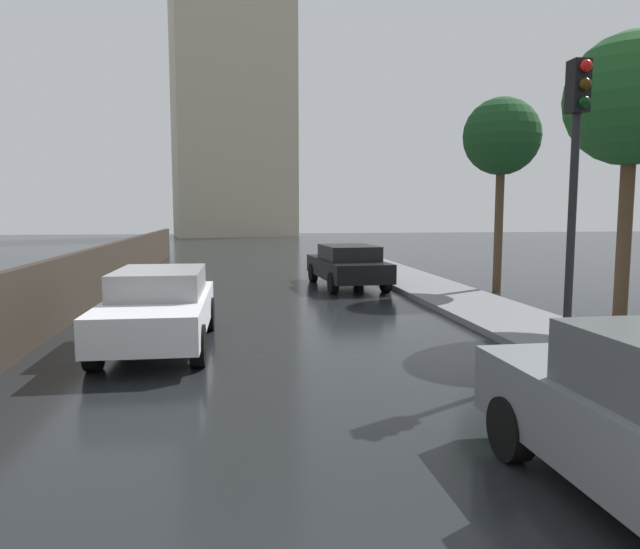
{
  "coord_description": "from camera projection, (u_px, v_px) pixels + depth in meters",
  "views": [
    {
      "loc": [
        -0.71,
        -1.54,
        2.4
      ],
      "look_at": [
        0.74,
        8.44,
        1.28
      ],
      "focal_mm": 32.59,
      "sensor_mm": 36.0,
      "label": 1
    }
  ],
  "objects": [
    {
      "name": "distant_tower",
      "position": [
        232.0,
        50.0,
        52.84
      ],
      "size": [
        11.71,
        7.94,
        33.84
      ],
      "color": "#B2A88E",
      "rests_on": "ground"
    },
    {
      "name": "street_tree_mid",
      "position": [
        632.0,
        101.0,
        11.42
      ],
      "size": [
        2.59,
        2.59,
        5.88
      ],
      "color": "#4C3823",
      "rests_on": "ground"
    },
    {
      "name": "car_black_far_ahead",
      "position": [
        347.0,
        265.0,
        18.26
      ],
      "size": [
        2.05,
        4.51,
        1.32
      ],
      "rotation": [
        0.0,
        0.0,
        0.07
      ],
      "color": "black",
      "rests_on": "ground"
    },
    {
      "name": "car_white_mid_road",
      "position": [
        159.0,
        306.0,
        10.18
      ],
      "size": [
        1.8,
        4.24,
        1.36
      ],
      "rotation": [
        0.0,
        0.0,
        3.13
      ],
      "color": "silver",
      "rests_on": "ground"
    },
    {
      "name": "street_tree_far",
      "position": [
        502.0,
        138.0,
        16.69
      ],
      "size": [
        2.21,
        2.21,
        5.63
      ],
      "color": "#4C3823",
      "rests_on": "ground"
    },
    {
      "name": "traffic_light",
      "position": [
        576.0,
        156.0,
        8.47
      ],
      "size": [
        0.26,
        0.39,
        4.42
      ],
      "color": "black",
      "rests_on": "sidewalk_strip"
    }
  ]
}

